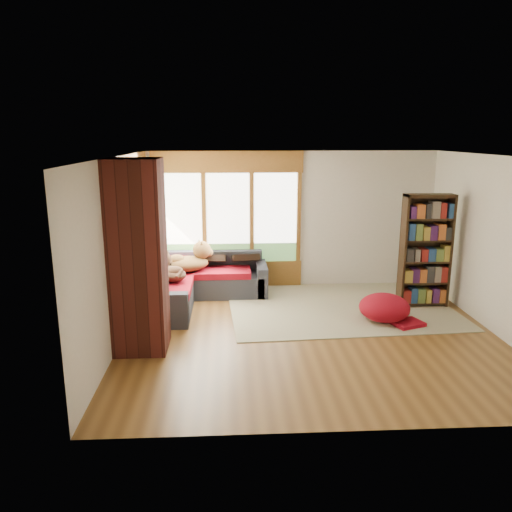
# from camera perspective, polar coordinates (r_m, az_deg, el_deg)

# --- Properties ---
(floor) EXTENTS (5.50, 5.50, 0.00)m
(floor) POSITION_cam_1_polar(r_m,az_deg,el_deg) (7.55, 6.18, -8.88)
(floor) COLOR brown
(floor) RESTS_ON ground
(ceiling) EXTENTS (5.50, 5.50, 0.00)m
(ceiling) POSITION_cam_1_polar(r_m,az_deg,el_deg) (6.98, 6.73, 11.24)
(ceiling) COLOR white
(wall_back) EXTENTS (5.50, 0.04, 2.60)m
(wall_back) POSITION_cam_1_polar(r_m,az_deg,el_deg) (9.58, 4.00, 4.12)
(wall_back) COLOR silver
(wall_back) RESTS_ON ground
(wall_front) EXTENTS (5.50, 0.04, 2.60)m
(wall_front) POSITION_cam_1_polar(r_m,az_deg,el_deg) (4.80, 11.35, -5.91)
(wall_front) COLOR silver
(wall_front) RESTS_ON ground
(wall_left) EXTENTS (0.04, 5.00, 2.60)m
(wall_left) POSITION_cam_1_polar(r_m,az_deg,el_deg) (7.23, -15.59, 0.49)
(wall_left) COLOR silver
(wall_left) RESTS_ON ground
(wall_right) EXTENTS (0.04, 5.00, 2.60)m
(wall_right) POSITION_cam_1_polar(r_m,az_deg,el_deg) (8.08, 26.07, 0.94)
(wall_right) COLOR silver
(wall_right) RESTS_ON ground
(windows_back) EXTENTS (2.82, 0.10, 1.90)m
(windows_back) POSITION_cam_1_polar(r_m,az_deg,el_deg) (9.47, -3.22, 4.33)
(windows_back) COLOR brown
(windows_back) RESTS_ON wall_back
(windows_left) EXTENTS (0.10, 2.62, 1.90)m
(windows_left) POSITION_cam_1_polar(r_m,az_deg,el_deg) (8.36, -13.70, 2.71)
(windows_left) COLOR brown
(windows_left) RESTS_ON wall_left
(roller_blind) EXTENTS (0.03, 0.72, 0.90)m
(roller_blind) POSITION_cam_1_polar(r_m,az_deg,el_deg) (9.10, -12.73, 6.18)
(roller_blind) COLOR #6B9454
(roller_blind) RESTS_ON wall_left
(brick_chimney) EXTENTS (0.70, 0.70, 2.60)m
(brick_chimney) POSITION_cam_1_polar(r_m,az_deg,el_deg) (6.83, -13.34, -0.14)
(brick_chimney) COLOR #471914
(brick_chimney) RESTS_ON ground
(sectional_sofa) EXTENTS (2.20, 2.20, 0.80)m
(sectional_sofa) POSITION_cam_1_polar(r_m,az_deg,el_deg) (8.99, -7.95, -3.15)
(sectional_sofa) COLOR #282A31
(sectional_sofa) RESTS_ON ground
(area_rug) EXTENTS (3.90, 3.07, 0.01)m
(area_rug) POSITION_cam_1_polar(r_m,az_deg,el_deg) (8.83, 9.37, -5.55)
(area_rug) COLOR beige
(area_rug) RESTS_ON ground
(bookshelf) EXTENTS (0.83, 0.28, 1.94)m
(bookshelf) POSITION_cam_1_polar(r_m,az_deg,el_deg) (8.92, 18.81, 0.52)
(bookshelf) COLOR black
(bookshelf) RESTS_ON ground
(pouf) EXTENTS (0.90, 0.90, 0.43)m
(pouf) POSITION_cam_1_polar(r_m,az_deg,el_deg) (8.22, 14.47, -5.64)
(pouf) COLOR #9A0614
(pouf) RESTS_ON area_rug
(dog_tan) EXTENTS (0.94, 0.74, 0.47)m
(dog_tan) POSITION_cam_1_polar(r_m,az_deg,el_deg) (8.99, -7.56, -0.05)
(dog_tan) COLOR brown
(dog_tan) RESTS_ON sectional_sofa
(dog_brindle) EXTENTS (0.74, 0.80, 0.39)m
(dog_brindle) POSITION_cam_1_polar(r_m,az_deg,el_deg) (8.53, -9.93, -1.16)
(dog_brindle) COLOR #33221A
(dog_brindle) RESTS_ON sectional_sofa
(throw_pillows) EXTENTS (1.98, 1.68, 0.45)m
(throw_pillows) POSITION_cam_1_polar(r_m,az_deg,el_deg) (9.00, -7.73, 0.12)
(throw_pillows) COLOR black
(throw_pillows) RESTS_ON sectional_sofa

